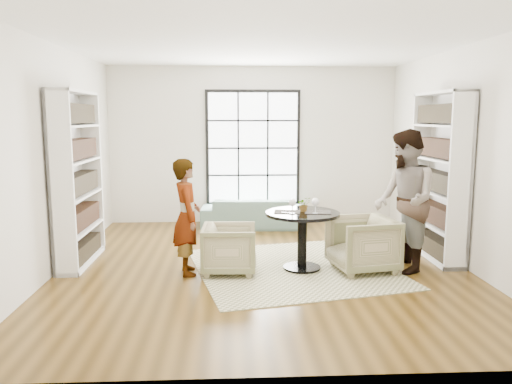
{
  "coord_description": "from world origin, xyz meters",
  "views": [
    {
      "loc": [
        -0.44,
        -6.68,
        2.04
      ],
      "look_at": [
        -0.07,
        0.4,
        0.97
      ],
      "focal_mm": 35.0,
      "sensor_mm": 36.0,
      "label": 1
    }
  ],
  "objects": [
    {
      "name": "wine_glass_right",
      "position": [
        0.67,
        -0.32,
        0.94
      ],
      "size": [
        0.1,
        0.1,
        0.21
      ],
      "color": "silver",
      "rests_on": "pedestal_table"
    },
    {
      "name": "armchair_right",
      "position": [
        1.31,
        -0.29,
        0.37
      ],
      "size": [
        0.93,
        0.91,
        0.73
      ],
      "primitive_type": "imported",
      "rotation": [
        0.0,
        0.0,
        -1.4
      ],
      "color": "tan",
      "rests_on": "ground"
    },
    {
      "name": "placemat_right",
      "position": [
        0.72,
        -0.23,
        0.79
      ],
      "size": [
        0.37,
        0.3,
        0.01
      ],
      "primitive_type": "cube",
      "rotation": [
        0.0,
        0.0,
        -0.14
      ],
      "color": "#282422",
      "rests_on": "pedestal_table"
    },
    {
      "name": "cutlery_left",
      "position": [
        0.31,
        -0.18,
        0.8
      ],
      "size": [
        0.17,
        0.24,
        0.01
      ],
      "primitive_type": null,
      "rotation": [
        0.0,
        0.0,
        -0.14
      ],
      "color": "silver",
      "rests_on": "placemat_left"
    },
    {
      "name": "placemat_left",
      "position": [
        0.31,
        -0.18,
        0.79
      ],
      "size": [
        0.37,
        0.3,
        0.01
      ],
      "primitive_type": "cube",
      "rotation": [
        0.0,
        0.0,
        -0.14
      ],
      "color": "#282422",
      "rests_on": "pedestal_table"
    },
    {
      "name": "rug",
      "position": [
        0.41,
        -0.14,
        0.01
      ],
      "size": [
        3.04,
        3.04,
        0.01
      ],
      "primitive_type": "cube",
      "rotation": [
        0.0,
        0.0,
        0.22
      ],
      "color": "beige",
      "rests_on": "ground"
    },
    {
      "name": "armchair_left",
      "position": [
        -0.46,
        -0.29,
        0.32
      ],
      "size": [
        0.73,
        0.72,
        0.65
      ],
      "primitive_type": "imported",
      "rotation": [
        0.0,
        0.0,
        1.53
      ],
      "color": "tan",
      "rests_on": "ground"
    },
    {
      "name": "wine_glass_left",
      "position": [
        0.37,
        -0.31,
        0.93
      ],
      "size": [
        0.09,
        0.09,
        0.2
      ],
      "color": "silver",
      "rests_on": "pedestal_table"
    },
    {
      "name": "flower_centerpiece",
      "position": [
        0.54,
        -0.17,
        0.89
      ],
      "size": [
        0.21,
        0.19,
        0.2
      ],
      "primitive_type": "imported",
      "rotation": [
        0.0,
        0.0,
        0.19
      ],
      "color": "gray",
      "rests_on": "pedestal_table"
    },
    {
      "name": "cutlery_right",
      "position": [
        0.72,
        -0.23,
        0.8
      ],
      "size": [
        0.17,
        0.24,
        0.01
      ],
      "primitive_type": null,
      "rotation": [
        0.0,
        0.0,
        -0.14
      ],
      "color": "silver",
      "rests_on": "placemat_right"
    },
    {
      "name": "pedestal_table",
      "position": [
        0.52,
        -0.19,
        0.57
      ],
      "size": [
        0.99,
        0.99,
        0.79
      ],
      "rotation": [
        0.0,
        0.0,
        -0.14
      ],
      "color": "black",
      "rests_on": "ground"
    },
    {
      "name": "ground",
      "position": [
        0.0,
        0.0,
        0.0
      ],
      "size": [
        6.0,
        6.0,
        0.0
      ],
      "primitive_type": "plane",
      "color": "brown"
    },
    {
      "name": "sofa",
      "position": [
        -0.02,
        2.45,
        0.28
      ],
      "size": [
        1.94,
        0.84,
        0.56
      ],
      "primitive_type": "imported",
      "rotation": [
        0.0,
        0.0,
        3.09
      ],
      "color": "slate",
      "rests_on": "ground"
    },
    {
      "name": "room_shell",
      "position": [
        0.0,
        0.54,
        1.26
      ],
      "size": [
        6.0,
        6.01,
        6.0
      ],
      "color": "silver",
      "rests_on": "ground"
    },
    {
      "name": "person_right",
      "position": [
        1.86,
        -0.29,
        0.95
      ],
      "size": [
        0.75,
        0.94,
        1.89
      ],
      "primitive_type": "imported",
      "rotation": [
        0.0,
        0.0,
        -1.61
      ],
      "color": "gray",
      "rests_on": "ground"
    },
    {
      "name": "person_left",
      "position": [
        -1.01,
        -0.29,
        0.76
      ],
      "size": [
        0.46,
        0.61,
        1.52
      ],
      "primitive_type": "imported",
      "rotation": [
        0.0,
        0.0,
        1.77
      ],
      "color": "gray",
      "rests_on": "ground"
    }
  ]
}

